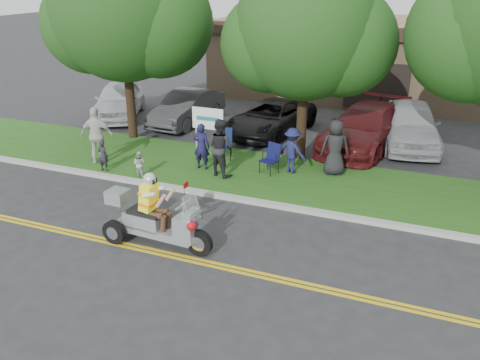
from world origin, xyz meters
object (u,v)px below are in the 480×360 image
at_px(parked_car_left, 187,108).
at_px(parked_car_far_right, 410,124).
at_px(spectator_adult_left, 202,146).
at_px(spectator_adult_mid, 220,147).
at_px(trike_scooter, 154,220).
at_px(lawn_chair_b, 224,142).
at_px(lawn_chair_a, 272,156).
at_px(parked_car_far_left, 119,100).
at_px(parked_car_mid, 271,118).
at_px(parked_car_right, 365,128).
at_px(spectator_adult_right, 97,135).

bearing_deg(parked_car_left, parked_car_far_right, 6.56).
distance_m(spectator_adult_left, spectator_adult_mid, 0.90).
height_order(trike_scooter, lawn_chair_b, trike_scooter).
bearing_deg(parked_car_far_right, lawn_chair_a, -138.31).
xyz_separation_m(trike_scooter, lawn_chair_b, (-0.87, 6.27, 0.04)).
distance_m(parked_car_far_left, parked_car_mid, 7.46).
bearing_deg(spectator_adult_left, trike_scooter, 100.51).
relative_size(lawn_chair_b, parked_car_far_left, 0.23).
distance_m(parked_car_mid, parked_car_far_right, 5.57).
bearing_deg(lawn_chair_b, parked_car_mid, 63.59).
bearing_deg(parked_car_right, lawn_chair_a, -110.72).
distance_m(trike_scooter, spectator_adult_left, 5.13).
relative_size(spectator_adult_mid, parked_car_far_right, 0.38).
height_order(spectator_adult_mid, parked_car_far_right, spectator_adult_mid).
bearing_deg(spectator_adult_mid, trike_scooter, 112.26).
relative_size(trike_scooter, parked_car_mid, 0.60).
bearing_deg(parked_car_far_right, trike_scooter, -126.10).
xyz_separation_m(lawn_chair_a, lawn_chair_b, (-2.06, 0.75, 0.04)).
bearing_deg(lawn_chair_b, parked_car_right, 17.64).
bearing_deg(parked_car_far_left, parked_car_far_right, -19.97).
bearing_deg(parked_car_mid, spectator_adult_left, -88.35).
distance_m(lawn_chair_a, spectator_adult_left, 2.39).
xyz_separation_m(spectator_adult_right, parked_car_far_left, (-3.08, 5.70, -0.30)).
bearing_deg(trike_scooter, parked_car_left, 116.39).
height_order(spectator_adult_left, spectator_adult_right, spectator_adult_right).
relative_size(lawn_chair_a, parked_car_far_right, 0.20).
distance_m(lawn_chair_b, parked_car_mid, 3.84).
distance_m(lawn_chair_b, parked_car_far_left, 7.82).
distance_m(spectator_adult_mid, parked_car_left, 6.67).
bearing_deg(spectator_adult_left, lawn_chair_a, -169.52).
distance_m(lawn_chair_b, parked_car_far_right, 7.42).
relative_size(spectator_adult_mid, parked_car_left, 0.42).
bearing_deg(trike_scooter, spectator_adult_left, 105.80).
bearing_deg(lawn_chair_b, trike_scooter, -101.18).
relative_size(spectator_adult_left, spectator_adult_mid, 0.83).
relative_size(trike_scooter, parked_car_far_right, 0.58).
height_order(trike_scooter, spectator_adult_left, trike_scooter).
relative_size(lawn_chair_a, spectator_adult_left, 0.64).
bearing_deg(trike_scooter, parked_car_far_right, 66.93).
bearing_deg(spectator_adult_mid, spectator_adult_right, 25.79).
height_order(parked_car_far_left, parked_car_left, parked_car_far_left).
bearing_deg(parked_car_mid, trike_scooter, -77.72).
xyz_separation_m(spectator_adult_left, parked_car_mid, (0.76, 5.08, -0.22)).
xyz_separation_m(spectator_adult_mid, parked_car_far_right, (5.48, 5.88, -0.20)).
xyz_separation_m(parked_car_far_left, parked_car_right, (11.41, -0.24, 0.01)).
bearing_deg(parked_car_far_left, parked_car_left, -20.47).
bearing_deg(parked_car_far_right, parked_car_far_left, 173.24).
height_order(trike_scooter, parked_car_left, trike_scooter).
xyz_separation_m(trike_scooter, spectator_adult_right, (-4.74, 4.13, 0.43)).
bearing_deg(spectator_adult_left, parked_car_far_left, -38.13).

